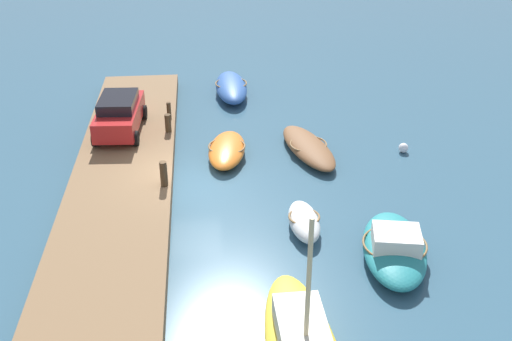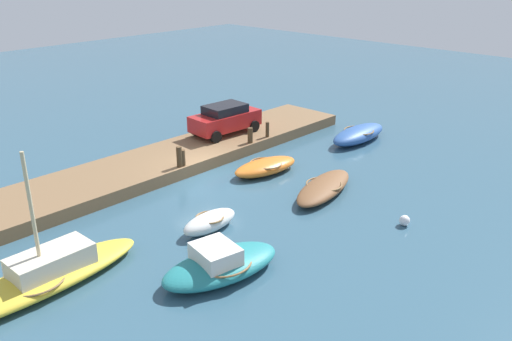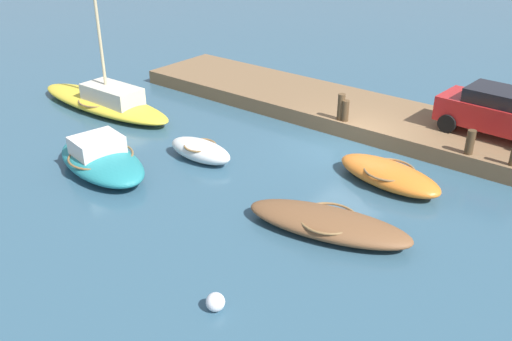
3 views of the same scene
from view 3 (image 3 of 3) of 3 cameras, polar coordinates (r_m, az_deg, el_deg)
The scene contains 12 objects.
ground_plane at distance 19.82m, azimuth 9.71°, elevation 2.36°, with size 84.00×84.00×0.00m, color #33566B.
dock_platform at distance 21.75m, azimuth 13.02°, elevation 5.15°, with size 22.27×3.86×0.59m, color brown.
dinghy_white at distance 18.56m, azimuth -5.78°, elevation 2.10°, with size 2.50×1.11×0.70m.
rowboat_brown at distance 14.71m, azimuth 7.45°, elevation -5.40°, with size 4.71×2.51×0.59m.
motorboat_teal at distance 18.35m, azimuth -15.72°, elevation 1.16°, with size 4.49×2.75×1.16m.
rowboat_orange at distance 17.40m, azimuth 13.56°, elevation -0.41°, with size 3.68×2.01×0.66m.
sailboat_yellow at distance 23.67m, azimuth -15.33°, elevation 6.97°, with size 7.43×2.05×4.57m.
mooring_post_mid_west at distance 18.80m, azimuth 21.26°, elevation 2.75°, with size 0.27×0.27×0.81m, color #47331E.
mooring_post_mid_east at distance 20.42m, azimuth 9.21°, elevation 6.12°, with size 0.26×0.26×0.78m, color #47331E.
mooring_post_east at distance 20.47m, azimuth 8.78°, elevation 6.52°, with size 0.26×0.26×0.99m, color #47331E.
parked_car at distance 20.47m, azimuth 23.84°, elevation 5.57°, with size 4.02×2.10×1.63m.
marker_buoy at distance 12.23m, azimuth -4.21°, elevation -13.40°, with size 0.42×0.42×0.42m, color silver.
Camera 3 is at (-8.48, 15.97, 8.11)m, focal length 38.70 mm.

